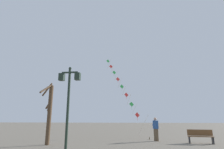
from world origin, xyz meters
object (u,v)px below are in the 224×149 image
bare_tree (49,111)px  twin_lantern_lamp_post (69,91)px  kite_train (122,86)px  kite_flyer (156,128)px  park_bench (200,136)px

bare_tree → twin_lantern_lamp_post: bearing=-45.1°
kite_train → bare_tree: (-4.03, -8.37, -3.02)m
bare_tree → kite_flyer: bearing=24.5°
kite_flyer → park_bench: (2.83, -1.04, -0.45)m
twin_lantern_lamp_post → kite_flyer: (4.91, 5.35, -2.15)m
twin_lantern_lamp_post → kite_flyer: twin_lantern_lamp_post is taller
twin_lantern_lamp_post → kite_train: kite_train is taller
kite_train → park_bench: 9.71m
twin_lantern_lamp_post → bare_tree: size_ratio=1.11×
bare_tree → park_bench: bare_tree is taller
twin_lantern_lamp_post → park_bench: 9.24m
twin_lantern_lamp_post → park_bench: bearing=29.1°
bare_tree → park_bench: (9.88, 2.17, -1.64)m
bare_tree → park_bench: size_ratio=2.43×
twin_lantern_lamp_post → kite_train: (1.89, 10.51, 2.06)m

